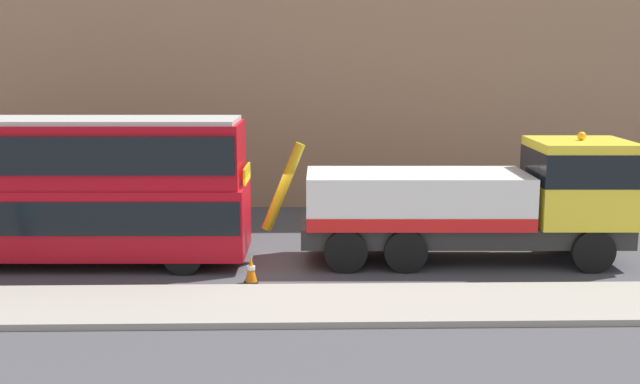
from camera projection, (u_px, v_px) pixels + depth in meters
name	position (u px, v px, depth m)	size (l,w,h in m)	color
ground_plane	(275.00, 260.00, 21.83)	(120.00, 120.00, 0.00)	#424247
near_kerb	(269.00, 305.00, 17.68)	(60.00, 2.80, 0.15)	gray
recovery_tow_truck	(480.00, 200.00, 21.41)	(10.17, 2.84, 3.67)	#2D2D2D
double_decker_bus	(46.00, 185.00, 21.07)	(11.09, 2.80, 4.06)	#B70C19
traffic_cone_near_bus	(251.00, 270.00, 19.59)	(0.36, 0.36, 0.72)	orange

